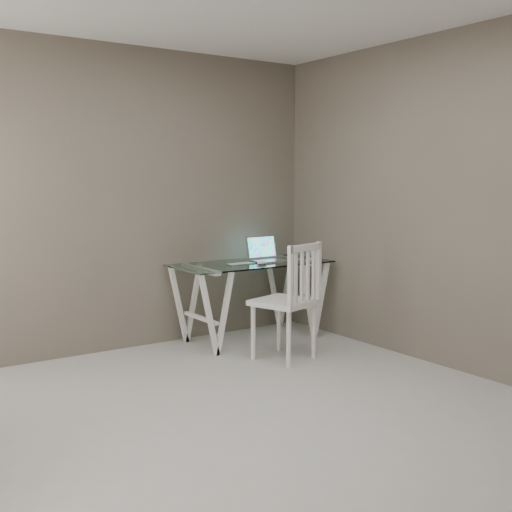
% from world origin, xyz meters
% --- Properties ---
extents(room, '(4.50, 4.52, 2.71)m').
position_xyz_m(room, '(-0.06, 0.02, 1.72)').
color(room, '#ACA9A5').
rests_on(room, ground).
extents(desk, '(1.50, 0.70, 0.75)m').
position_xyz_m(desk, '(1.18, 1.85, 0.38)').
color(desk, silver).
rests_on(desk, ground).
extents(chair, '(0.57, 0.57, 1.01)m').
position_xyz_m(chair, '(1.07, 1.08, 0.55)').
color(chair, white).
rests_on(chair, ground).
extents(laptop, '(0.34, 0.29, 0.24)m').
position_xyz_m(laptop, '(1.38, 1.89, 0.80)').
color(laptop, silver).
rests_on(laptop, desk).
extents(keyboard, '(0.26, 0.11, 0.01)m').
position_xyz_m(keyboard, '(1.04, 1.82, 0.75)').
color(keyboard, silver).
rests_on(keyboard, desk).
extents(mouse, '(0.10, 0.06, 0.03)m').
position_xyz_m(mouse, '(1.19, 1.69, 0.76)').
color(mouse, white).
rests_on(mouse, desk).
extents(phone_dock, '(0.07, 0.07, 0.13)m').
position_xyz_m(phone_dock, '(1.84, 1.75, 0.78)').
color(phone_dock, white).
rests_on(phone_dock, desk).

